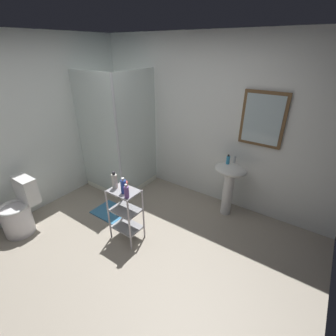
{
  "coord_description": "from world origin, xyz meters",
  "views": [
    {
      "loc": [
        1.65,
        -1.45,
        2.3
      ],
      "look_at": [
        0.14,
        0.73,
        0.95
      ],
      "focal_mm": 25.65,
      "sensor_mm": 36.0,
      "label": 1
    }
  ],
  "objects_px": {
    "shower_stall": "(121,163)",
    "shampoo_bottle_blue": "(124,186)",
    "lotion_bottle_white": "(114,181)",
    "rinse_cup": "(125,185)",
    "bath_mat": "(113,213)",
    "hand_soap_bottle": "(228,160)",
    "toilet": "(19,212)",
    "storage_cart": "(126,211)",
    "pedestal_sink": "(229,180)",
    "conditioner_bottle_purple": "(126,192)"
  },
  "relations": [
    {
      "from": "shower_stall",
      "to": "shampoo_bottle_blue",
      "type": "xyz_separation_m",
      "value": [
        1.05,
        -0.97,
        0.37
      ]
    },
    {
      "from": "lotion_bottle_white",
      "to": "rinse_cup",
      "type": "xyz_separation_m",
      "value": [
        0.12,
        0.05,
        -0.05
      ]
    },
    {
      "from": "rinse_cup",
      "to": "bath_mat",
      "type": "xyz_separation_m",
      "value": [
        -0.55,
        0.21,
        -0.78
      ]
    },
    {
      "from": "hand_soap_bottle",
      "to": "toilet",
      "type": "bearing_deg",
      "value": -136.1
    },
    {
      "from": "toilet",
      "to": "bath_mat",
      "type": "height_order",
      "value": "toilet"
    },
    {
      "from": "hand_soap_bottle",
      "to": "lotion_bottle_white",
      "type": "relative_size",
      "value": 0.62
    },
    {
      "from": "toilet",
      "to": "shower_stall",
      "type": "bearing_deg",
      "value": 80.55
    },
    {
      "from": "storage_cart",
      "to": "rinse_cup",
      "type": "bearing_deg",
      "value": 105.71
    },
    {
      "from": "storage_cart",
      "to": "hand_soap_bottle",
      "type": "xyz_separation_m",
      "value": [
        0.79,
        1.29,
        0.43
      ]
    },
    {
      "from": "pedestal_sink",
      "to": "conditioner_bottle_purple",
      "type": "distance_m",
      "value": 1.54
    },
    {
      "from": "pedestal_sink",
      "to": "bath_mat",
      "type": "relative_size",
      "value": 1.35
    },
    {
      "from": "storage_cart",
      "to": "lotion_bottle_white",
      "type": "xyz_separation_m",
      "value": [
        -0.13,
        -0.01,
        0.4
      ]
    },
    {
      "from": "conditioner_bottle_purple",
      "to": "shampoo_bottle_blue",
      "type": "relative_size",
      "value": 0.87
    },
    {
      "from": "toilet",
      "to": "shampoo_bottle_blue",
      "type": "distance_m",
      "value": 1.58
    },
    {
      "from": "toilet",
      "to": "lotion_bottle_white",
      "type": "distance_m",
      "value": 1.45
    },
    {
      "from": "pedestal_sink",
      "to": "hand_soap_bottle",
      "type": "xyz_separation_m",
      "value": [
        -0.07,
        0.03,
        0.29
      ]
    },
    {
      "from": "pedestal_sink",
      "to": "shampoo_bottle_blue",
      "type": "height_order",
      "value": "shampoo_bottle_blue"
    },
    {
      "from": "shower_stall",
      "to": "toilet",
      "type": "relative_size",
      "value": 2.63
    },
    {
      "from": "storage_cart",
      "to": "rinse_cup",
      "type": "height_order",
      "value": "rinse_cup"
    },
    {
      "from": "lotion_bottle_white",
      "to": "bath_mat",
      "type": "height_order",
      "value": "lotion_bottle_white"
    },
    {
      "from": "bath_mat",
      "to": "rinse_cup",
      "type": "bearing_deg",
      "value": -20.6
    },
    {
      "from": "toilet",
      "to": "rinse_cup",
      "type": "bearing_deg",
      "value": 30.64
    },
    {
      "from": "storage_cart",
      "to": "hand_soap_bottle",
      "type": "relative_size",
      "value": 5.37
    },
    {
      "from": "shower_stall",
      "to": "shampoo_bottle_blue",
      "type": "bearing_deg",
      "value": -42.92
    },
    {
      "from": "hand_soap_bottle",
      "to": "storage_cart",
      "type": "bearing_deg",
      "value": -121.63
    },
    {
      "from": "pedestal_sink",
      "to": "lotion_bottle_white",
      "type": "relative_size",
      "value": 3.62
    },
    {
      "from": "bath_mat",
      "to": "pedestal_sink",
      "type": "bearing_deg",
      "value": 35.37
    },
    {
      "from": "toilet",
      "to": "storage_cart",
      "type": "bearing_deg",
      "value": 29.03
    },
    {
      "from": "rinse_cup",
      "to": "toilet",
      "type": "bearing_deg",
      "value": -149.36
    },
    {
      "from": "pedestal_sink",
      "to": "storage_cart",
      "type": "relative_size",
      "value": 1.09
    },
    {
      "from": "conditioner_bottle_purple",
      "to": "shower_stall",
      "type": "bearing_deg",
      "value": 138.09
    },
    {
      "from": "shower_stall",
      "to": "lotion_bottle_white",
      "type": "xyz_separation_m",
      "value": [
        0.88,
        -0.96,
        0.38
      ]
    },
    {
      "from": "bath_mat",
      "to": "shower_stall",
      "type": "bearing_deg",
      "value": 122.97
    },
    {
      "from": "toilet",
      "to": "hand_soap_bottle",
      "type": "bearing_deg",
      "value": 43.9
    },
    {
      "from": "storage_cart",
      "to": "conditioner_bottle_purple",
      "type": "height_order",
      "value": "conditioner_bottle_purple"
    },
    {
      "from": "storage_cart",
      "to": "hand_soap_bottle",
      "type": "bearing_deg",
      "value": 58.37
    },
    {
      "from": "storage_cart",
      "to": "lotion_bottle_white",
      "type": "bearing_deg",
      "value": -175.23
    },
    {
      "from": "lotion_bottle_white",
      "to": "bath_mat",
      "type": "distance_m",
      "value": 0.97
    },
    {
      "from": "pedestal_sink",
      "to": "toilet",
      "type": "xyz_separation_m",
      "value": [
        -2.15,
        -1.97,
        -0.26
      ]
    },
    {
      "from": "pedestal_sink",
      "to": "conditioner_bottle_purple",
      "type": "relative_size",
      "value": 4.64
    },
    {
      "from": "toilet",
      "to": "lotion_bottle_white",
      "type": "xyz_separation_m",
      "value": [
        1.16,
        0.7,
        0.52
      ]
    },
    {
      "from": "shower_stall",
      "to": "bath_mat",
      "type": "bearing_deg",
      "value": -57.03
    },
    {
      "from": "shower_stall",
      "to": "rinse_cup",
      "type": "distance_m",
      "value": 1.38
    },
    {
      "from": "storage_cart",
      "to": "hand_soap_bottle",
      "type": "distance_m",
      "value": 1.57
    },
    {
      "from": "lotion_bottle_white",
      "to": "shampoo_bottle_blue",
      "type": "bearing_deg",
      "value": -6.45
    },
    {
      "from": "pedestal_sink",
      "to": "toilet",
      "type": "relative_size",
      "value": 1.07
    },
    {
      "from": "conditioner_bottle_purple",
      "to": "rinse_cup",
      "type": "bearing_deg",
      "value": 139.51
    },
    {
      "from": "conditioner_bottle_purple",
      "to": "shampoo_bottle_blue",
      "type": "distance_m",
      "value": 0.11
    },
    {
      "from": "shower_stall",
      "to": "storage_cart",
      "type": "xyz_separation_m",
      "value": [
        1.01,
        -0.94,
        -0.03
      ]
    },
    {
      "from": "shower_stall",
      "to": "conditioner_bottle_purple",
      "type": "distance_m",
      "value": 1.58
    }
  ]
}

